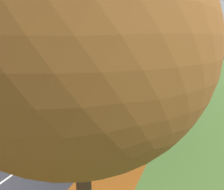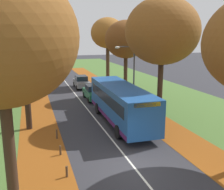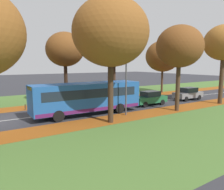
{
  "view_description": "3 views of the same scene",
  "coord_description": "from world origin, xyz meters",
  "views": [
    {
      "loc": [
        8.37,
        -5.64,
        6.81
      ],
      "look_at": [
        1.97,
        9.29,
        2.31
      ],
      "focal_mm": 35.0,
      "sensor_mm": 36.0,
      "label": 1
    },
    {
      "loc": [
        -4.95,
        -11.68,
        6.89
      ],
      "look_at": [
        1.96,
        10.33,
        1.6
      ],
      "focal_mm": 42.0,
      "sensor_mm": 36.0,
      "label": 2
    },
    {
      "loc": [
        20.0,
        -1.75,
        4.81
      ],
      "look_at": [
        0.09,
        11.18,
        1.35
      ],
      "focal_mm": 35.0,
      "sensor_mm": 36.0,
      "label": 3
    }
  ],
  "objects": [
    {
      "name": "tree_right_far",
      "position": [
        5.39,
        23.24,
        7.12
      ],
      "size": [
        4.58,
        4.58,
        9.25
      ],
      "color": "#422D1E",
      "rests_on": "ground"
    },
    {
      "name": "tree_right_near",
      "position": [
        5.34,
        7.64,
        7.18
      ],
      "size": [
        5.99,
        5.99,
        9.9
      ],
      "color": "#382619",
      "rests_on": "ground"
    },
    {
      "name": "bollard_third",
      "position": [
        -3.58,
        2.81,
        0.29
      ],
      "size": [
        0.12,
        0.12,
        0.58
      ],
      "primitive_type": "cylinder",
      "color": "#4C3823",
      "rests_on": "ground"
    },
    {
      "name": "tree_left_mid",
      "position": [
        -5.54,
        15.18,
        7.01
      ],
      "size": [
        5.73,
        5.73,
        9.62
      ],
      "color": "#382619",
      "rests_on": "ground"
    },
    {
      "name": "bollard_fourth",
      "position": [
        -3.53,
        5.39,
        0.33
      ],
      "size": [
        0.12,
        0.12,
        0.67
      ],
      "primitive_type": "cylinder",
      "color": "#4C3823",
      "rests_on": "ground"
    },
    {
      "name": "grass_verge_left",
      "position": [
        -9.2,
        20.0,
        0.0
      ],
      "size": [
        12.0,
        90.0,
        0.01
      ],
      "primitive_type": "cube",
      "color": "#476B2D",
      "rests_on": "ground"
    },
    {
      "name": "leaf_litter_right",
      "position": [
        4.6,
        14.0,
        0.01
      ],
      "size": [
        2.8,
        60.0,
        0.0
      ],
      "primitive_type": "cube",
      "color": "#8C4714",
      "rests_on": "grass_verge_right"
    },
    {
      "name": "car_green_lead",
      "position": [
        1.46,
        15.48,
        0.81
      ],
      "size": [
        1.82,
        4.22,
        1.62
      ],
      "color": "#1E6038",
      "rests_on": "ground"
    },
    {
      "name": "tree_left_far",
      "position": [
        -5.76,
        24.88,
        5.93
      ],
      "size": [
        5.59,
        5.59,
        8.46
      ],
      "color": "#422D1E",
      "rests_on": "ground"
    },
    {
      "name": "road_centre_line",
      "position": [
        0.0,
        20.0,
        0.0
      ],
      "size": [
        0.12,
        80.0,
        0.01
      ],
      "primitive_type": "cube",
      "color": "silver",
      "rests_on": "ground"
    },
    {
      "name": "leaf_litter_left",
      "position": [
        -4.6,
        14.0,
        0.01
      ],
      "size": [
        2.8,
        60.0,
        0.0
      ],
      "primitive_type": "cube",
      "color": "#8C4714",
      "rests_on": "grass_verge_left"
    },
    {
      "name": "car_grey_following",
      "position": [
        1.46,
        22.36,
        0.81
      ],
      "size": [
        1.85,
        4.23,
        1.62
      ],
      "color": "slate",
      "rests_on": "ground"
    },
    {
      "name": "tree_right_mid",
      "position": [
        5.26,
        15.75,
        6.41
      ],
      "size": [
        4.6,
        4.6,
        8.52
      ],
      "color": "#422D1E",
      "rests_on": "ground"
    },
    {
      "name": "streetlamp_right",
      "position": [
        3.67,
        10.18,
        3.74
      ],
      "size": [
        1.89,
        0.28,
        6.0
      ],
      "color": "#47474C",
      "rests_on": "ground"
    },
    {
      "name": "bus",
      "position": [
        1.73,
        7.33,
        1.7
      ],
      "size": [
        2.82,
        10.45,
        2.98
      ],
      "color": "#1E5199",
      "rests_on": "ground"
    },
    {
      "name": "tree_left_near",
      "position": [
        -5.3,
        7.99,
        6.42
      ],
      "size": [
        4.54,
        4.54,
        8.5
      ],
      "color": "black",
      "rests_on": "ground"
    }
  ]
}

